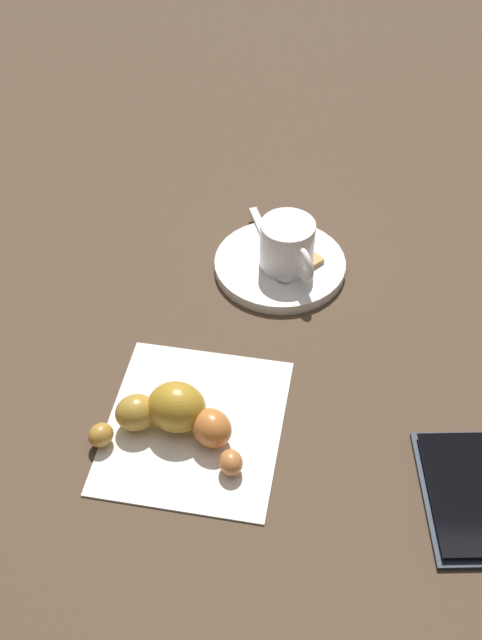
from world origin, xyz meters
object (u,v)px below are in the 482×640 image
object	(u,v)px
sugar_packet	(296,248)
saucer	(280,265)
napkin	(195,425)
cell_phone	(463,495)
espresso_cup	(288,245)
teaspoon	(275,256)
croissant	(174,416)

from	to	relation	value
sugar_packet	saucer	bearing A→B (deg)	94.75
napkin	cell_phone	bearing A→B (deg)	-108.03
sugar_packet	cell_phone	xyz separation A→B (m)	(-0.31, -0.13, -0.01)
espresso_cup	teaspoon	bearing A→B (deg)	51.83
teaspoon	espresso_cup	bearing A→B (deg)	-128.17
croissant	sugar_packet	bearing A→B (deg)	-26.24
saucer	teaspoon	distance (m)	0.01
saucer	sugar_packet	bearing A→B (deg)	-44.45
croissant	espresso_cup	bearing A→B (deg)	-26.50
napkin	croissant	size ratio (longest dim) A/B	1.26
saucer	croissant	size ratio (longest dim) A/B	0.99
croissant	saucer	bearing A→B (deg)	-24.38
saucer	croissant	distance (m)	0.24
saucer	sugar_packet	xyz separation A→B (m)	(0.02, -0.02, 0.01)
saucer	teaspoon	world-z (taller)	teaspoon
cell_phone	espresso_cup	bearing A→B (deg)	26.22
teaspoon	croissant	world-z (taller)	croissant
saucer	espresso_cup	bearing A→B (deg)	-127.83
saucer	sugar_packet	distance (m)	0.03
saucer	teaspoon	size ratio (longest dim) A/B	1.09
espresso_cup	cell_phone	distance (m)	0.32
saucer	teaspoon	xyz separation A→B (m)	(0.00, 0.01, 0.01)
espresso_cup	teaspoon	world-z (taller)	espresso_cup
cell_phone	teaspoon	bearing A→B (deg)	27.46
teaspoon	cell_phone	world-z (taller)	teaspoon
espresso_cup	croissant	bearing A→B (deg)	153.50
teaspoon	cell_phone	bearing A→B (deg)	-152.54
espresso_cup	croissant	world-z (taller)	espresso_cup
sugar_packet	espresso_cup	bearing A→B (deg)	115.38
espresso_cup	saucer	bearing A→B (deg)	52.17
saucer	cell_phone	bearing A→B (deg)	-153.08
espresso_cup	croissant	xyz separation A→B (m)	(-0.21, 0.11, -0.02)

